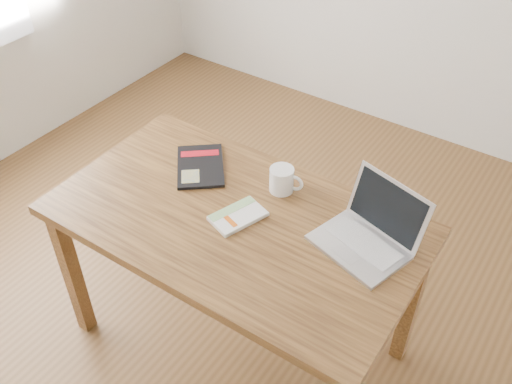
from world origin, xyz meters
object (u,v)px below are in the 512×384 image
Objects in this scene: desk at (236,234)px; coffee_mug at (282,180)px; laptop at (369,233)px; white_guidebook at (238,216)px; black_guidebook at (200,166)px.

desk is 10.15× the size of coffee_mug.
desk is at bearing -116.24° from coffee_mug.
laptop is 2.77× the size of coffee_mug.
white_guidebook is at bearing 2.21° from desk.
desk is 4.14× the size of black_guidebook.
white_guidebook is at bearing -67.43° from black_guidebook.
desk is 0.34m from black_guidebook.
desk is 0.27m from coffee_mug.
black_guidebook is 0.36m from coffee_mug.
white_guidebook is 0.60× the size of laptop.
black_guidebook is (-0.29, 0.16, 0.10)m from desk.
white_guidebook is at bearing -113.63° from coffee_mug.
white_guidebook is (0.01, 0.00, 0.10)m from desk.
laptop is 0.40m from coffee_mug.
white_guidebook is 1.67× the size of coffee_mug.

